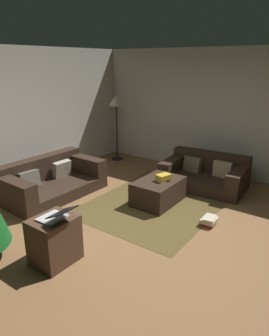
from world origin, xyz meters
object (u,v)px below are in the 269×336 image
ottoman (158,191)px  book_stack (209,221)px  couch_right (205,174)px  laptop (56,216)px  gift_box (163,178)px  side_table (54,240)px  corner_lamp (116,105)px  couch_left (50,181)px  tv_remote (165,180)px

ottoman → book_stack: size_ratio=3.29×
couch_right → laptop: laptop is taller
gift_box → side_table: (-2.19, 0.21, -0.18)m
side_table → corner_lamp: (3.71, 2.02, 1.04)m
side_table → ottoman: bearing=-3.4°
couch_right → book_stack: bearing=111.6°
side_table → book_stack: 2.27m
couch_right → book_stack: (-1.42, -0.69, -0.18)m
couch_left → couch_right: couch_left is taller
book_stack → couch_left: bearing=102.4°
gift_box → corner_lamp: size_ratio=0.15×
couch_left → corner_lamp: corner_lamp is taller
couch_left → gift_box: size_ratio=7.82×
ottoman → laptop: 2.20m
gift_box → corner_lamp: corner_lamp is taller
ottoman → gift_box: bearing=-68.0°
ottoman → gift_box: gift_box is taller
couch_right → book_stack: couch_right is taller
side_table → book_stack: side_table is taller
laptop → gift_box: bearing=-3.6°
corner_lamp → book_stack: bearing=-119.1°
couch_left → tv_remote: bearing=116.3°
side_table → corner_lamp: 4.35m
gift_box → book_stack: 1.06m
couch_left → book_stack: size_ratio=6.74×
couch_right → side_table: (-3.36, 0.47, 0.05)m
ottoman → book_stack: 1.06m
side_table → laptop: bearing=-88.1°
couch_left → laptop: bearing=54.4°
ottoman → corner_lamp: corner_lamp is taller
couch_right → ottoman: (-1.20, 0.34, -0.04)m
ottoman → gift_box: (0.03, -0.08, 0.26)m
tv_remote → ottoman: bearing=125.4°
couch_left → couch_right: bearing=134.8°
laptop → corner_lamp: (3.71, 2.09, 0.70)m
book_stack → corner_lamp: bearing=60.9°
couch_left → corner_lamp: (2.39, 0.34, 1.08)m
ottoman → tv_remote: bearing=-64.9°
tv_remote → corner_lamp: 2.86m
couch_right → tv_remote: (-1.15, 0.24, 0.18)m
couch_right → book_stack: 1.58m
gift_box → couch_right: bearing=-12.8°
ottoman → gift_box: 0.27m
laptop → tv_remote: bearing=-4.3°
ottoman → laptop: laptop is taller
gift_box → book_stack: bearing=-104.8°
gift_box → couch_left: bearing=114.8°
couch_right → ottoman: bearing=69.8°
tv_remote → couch_left: bearing=125.2°
ottoman → tv_remote: size_ratio=5.61×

